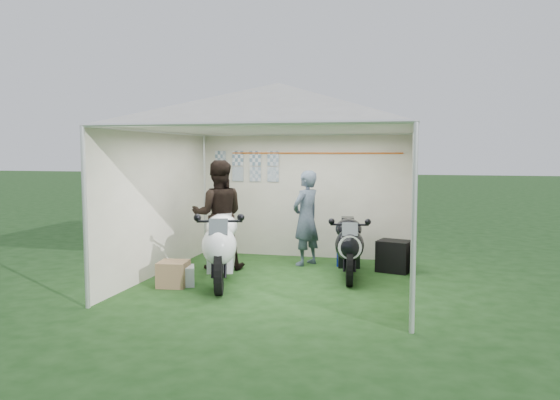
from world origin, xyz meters
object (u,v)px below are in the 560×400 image
(motorcycle_white, at_px, (221,245))
(canopy_tent, at_px, (279,112))
(motorcycle_black, at_px, (349,244))
(person_dark_jacket, at_px, (218,215))
(crate_1, at_px, (173,274))
(person_blue_jacket, at_px, (306,218))
(crate_0, at_px, (179,276))
(paddock_stand, at_px, (347,258))
(equipment_box, at_px, (394,256))

(motorcycle_white, bearing_deg, canopy_tent, 11.98)
(motorcycle_black, distance_m, person_dark_jacket, 2.25)
(person_dark_jacket, height_order, crate_1, person_dark_jacket)
(person_blue_jacket, distance_m, crate_0, 2.54)
(paddock_stand, relative_size, person_blue_jacket, 0.22)
(motorcycle_white, bearing_deg, equipment_box, 14.02)
(motorcycle_white, height_order, person_blue_jacket, person_blue_jacket)
(canopy_tent, relative_size, paddock_stand, 15.60)
(crate_1, bearing_deg, paddock_stand, 41.64)
(motorcycle_white, height_order, crate_1, motorcycle_white)
(person_blue_jacket, distance_m, equipment_box, 1.63)
(motorcycle_black, bearing_deg, person_blue_jacket, 129.18)
(motorcycle_white, height_order, person_dark_jacket, person_dark_jacket)
(person_blue_jacket, height_order, equipment_box, person_blue_jacket)
(motorcycle_black, relative_size, paddock_stand, 5.28)
(motorcycle_white, distance_m, paddock_stand, 2.46)
(equipment_box, relative_size, crate_1, 1.25)
(motorcycle_white, relative_size, crate_1, 5.10)
(person_blue_jacket, relative_size, equipment_box, 3.19)
(canopy_tent, distance_m, crate_1, 2.88)
(crate_1, bearing_deg, crate_0, 36.23)
(motorcycle_black, height_order, crate_1, motorcycle_black)
(person_dark_jacket, bearing_deg, canopy_tent, 135.85)
(motorcycle_black, distance_m, person_blue_jacket, 1.18)
(motorcycle_black, relative_size, person_dark_jacket, 1.04)
(canopy_tent, bearing_deg, person_dark_jacket, 154.53)
(motorcycle_black, relative_size, crate_1, 4.62)
(crate_1, bearing_deg, equipment_box, 29.75)
(motorcycle_white, distance_m, motorcycle_black, 2.00)
(person_blue_jacket, height_order, crate_0, person_blue_jacket)
(person_dark_jacket, xyz_separation_m, person_blue_jacket, (1.38, 0.66, -0.09))
(canopy_tent, xyz_separation_m, equipment_box, (1.70, 1.05, -2.32))
(person_blue_jacket, bearing_deg, canopy_tent, 20.36)
(motorcycle_white, relative_size, motorcycle_black, 1.10)
(person_dark_jacket, distance_m, crate_0, 1.48)
(motorcycle_black, bearing_deg, canopy_tent, -163.90)
(paddock_stand, bearing_deg, person_blue_jacket, -172.60)
(person_dark_jacket, height_order, person_blue_jacket, person_dark_jacket)
(motorcycle_black, height_order, person_blue_jacket, person_blue_jacket)
(motorcycle_white, distance_m, person_blue_jacket, 1.93)
(motorcycle_black, xyz_separation_m, crate_0, (-2.36, -1.14, -0.38))
(motorcycle_black, distance_m, crate_0, 2.65)
(person_blue_jacket, bearing_deg, crate_1, -10.45)
(motorcycle_black, relative_size, equipment_box, 3.70)
(paddock_stand, bearing_deg, crate_0, -138.20)
(motorcycle_white, xyz_separation_m, crate_0, (-0.57, -0.26, -0.45))
(crate_1, bearing_deg, motorcycle_black, 26.10)
(equipment_box, distance_m, crate_1, 3.60)
(paddock_stand, height_order, crate_0, crate_0)
(person_dark_jacket, bearing_deg, equipment_box, 170.64)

